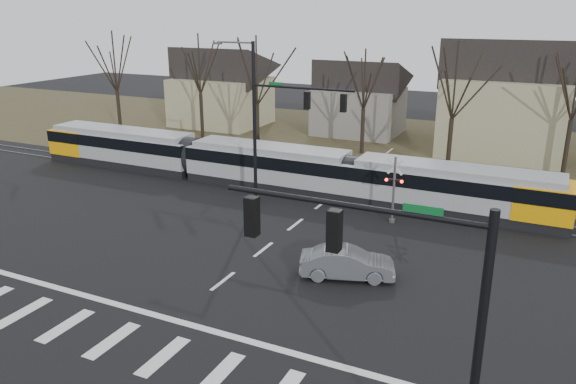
% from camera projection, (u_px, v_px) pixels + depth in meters
% --- Properties ---
extents(ground, '(140.00, 140.00, 0.00)m').
position_uv_depth(ground, '(198.00, 300.00, 24.28)').
color(ground, black).
extents(grass_verge, '(140.00, 28.00, 0.01)m').
position_uv_depth(grass_verge, '(396.00, 146.00, 51.72)').
color(grass_verge, '#38331E').
rests_on(grass_verge, ground).
extents(crosswalk, '(27.00, 2.60, 0.01)m').
position_uv_depth(crosswalk, '(137.00, 348.00, 20.84)').
color(crosswalk, silver).
rests_on(crosswalk, ground).
extents(stop_line, '(28.00, 0.35, 0.01)m').
position_uv_depth(stop_line, '(173.00, 320.00, 22.73)').
color(stop_line, silver).
rests_on(stop_line, ground).
extents(lane_dashes, '(0.18, 30.00, 0.01)m').
position_uv_depth(lane_dashes, '(333.00, 195.00, 38.00)').
color(lane_dashes, silver).
rests_on(lane_dashes, ground).
extents(rail_pair, '(90.00, 1.52, 0.06)m').
position_uv_depth(rail_pair, '(331.00, 196.00, 37.82)').
color(rail_pair, '#59595E').
rests_on(rail_pair, ground).
extents(tram, '(39.28, 2.92, 2.98)m').
position_uv_depth(tram, '(268.00, 164.00, 39.53)').
color(tram, gray).
rests_on(tram, ground).
extents(sedan, '(4.26, 5.35, 1.45)m').
position_uv_depth(sedan, '(347.00, 263.00, 26.17)').
color(sedan, '#5B5E64').
rests_on(sedan, ground).
extents(signal_pole_near_right, '(6.72, 0.44, 8.00)m').
position_uv_depth(signal_pole_near_right, '(399.00, 310.00, 13.38)').
color(signal_pole_near_right, black).
rests_on(signal_pole_near_right, ground).
extents(signal_pole_far, '(9.28, 0.44, 10.20)m').
position_uv_depth(signal_pole_far, '(277.00, 118.00, 34.22)').
color(signal_pole_far, black).
rests_on(signal_pole_far, ground).
extents(rail_crossing_signal, '(1.08, 0.36, 4.00)m').
position_uv_depth(rail_crossing_signal, '(394.00, 192.00, 32.61)').
color(rail_crossing_signal, '#59595B').
rests_on(rail_crossing_signal, ground).
extents(tree_row, '(59.20, 7.20, 10.00)m').
position_uv_depth(tree_row, '(404.00, 103.00, 44.21)').
color(tree_row, black).
rests_on(tree_row, ground).
extents(house_a, '(9.72, 8.64, 8.60)m').
position_uv_depth(house_a, '(221.00, 83.00, 60.27)').
color(house_a, '#9B9470').
rests_on(house_a, ground).
extents(house_b, '(8.64, 7.56, 7.65)m').
position_uv_depth(house_b, '(360.00, 94.00, 55.98)').
color(house_b, slate).
rests_on(house_b, ground).
extents(house_c, '(10.80, 8.64, 10.10)m').
position_uv_depth(house_c, '(507.00, 94.00, 47.27)').
color(house_c, '#9B9470').
rests_on(house_c, ground).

